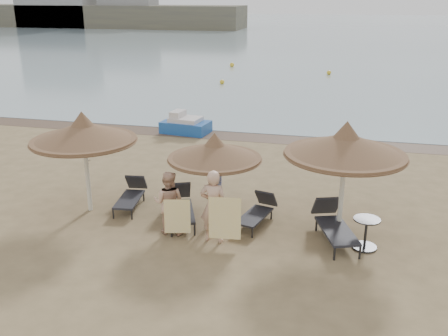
# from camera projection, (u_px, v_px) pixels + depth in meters

# --- Properties ---
(ground) EXTENTS (160.00, 160.00, 0.00)m
(ground) POSITION_uv_depth(u_px,v_px,m) (199.00, 230.00, 13.48)
(ground) COLOR #8C7550
(ground) RESTS_ON ground
(sea) EXTENTS (200.00, 140.00, 0.03)m
(sea) POSITION_uv_depth(u_px,v_px,m) (328.00, 30.00, 86.84)
(sea) COLOR gray
(sea) RESTS_ON ground
(wet_sand_strip) EXTENTS (200.00, 1.60, 0.01)m
(wet_sand_strip) POSITION_uv_depth(u_px,v_px,m) (259.00, 137.00, 22.10)
(wet_sand_strip) COLOR brown
(wet_sand_strip) RESTS_ON ground
(far_shore) EXTENTS (150.00, 54.80, 12.00)m
(far_shore) POSITION_uv_depth(u_px,v_px,m) (187.00, 12.00, 89.48)
(far_shore) COLOR brown
(far_shore) RESTS_ON ground
(palapa_left) EXTENTS (2.99, 2.99, 2.97)m
(palapa_left) POSITION_uv_depth(u_px,v_px,m) (83.00, 132.00, 13.93)
(palapa_left) COLOR silver
(palapa_left) RESTS_ON ground
(palapa_center) EXTENTS (2.57, 2.57, 2.55)m
(palapa_center) POSITION_uv_depth(u_px,v_px,m) (215.00, 151.00, 13.37)
(palapa_center) COLOR silver
(palapa_center) RESTS_ON ground
(palapa_right) EXTENTS (3.10, 3.10, 3.07)m
(palapa_right) POSITION_uv_depth(u_px,v_px,m) (346.00, 145.00, 12.46)
(palapa_right) COLOR silver
(palapa_right) RESTS_ON ground
(lounger_far_left) EXTENTS (0.83, 1.85, 0.80)m
(lounger_far_left) POSITION_uv_depth(u_px,v_px,m) (131.00, 194.00, 14.90)
(lounger_far_left) COLOR #242426
(lounger_far_left) RESTS_ON ground
(lounger_near_left) EXTENTS (1.36, 2.12, 0.90)m
(lounger_near_left) POSITION_uv_depth(u_px,v_px,m) (180.00, 205.00, 14.01)
(lounger_near_left) COLOR #242426
(lounger_near_left) RESTS_ON ground
(lounger_near_right) EXTENTS (0.97, 1.80, 0.77)m
(lounger_near_right) POSITION_uv_depth(u_px,v_px,m) (258.00, 211.00, 13.81)
(lounger_near_right) COLOR #242426
(lounger_near_right) RESTS_ON ground
(lounger_far_right) EXTENTS (1.34, 2.19, 0.93)m
(lounger_far_right) POSITION_uv_depth(u_px,v_px,m) (334.00, 223.00, 12.89)
(lounger_far_right) COLOR #242426
(lounger_far_right) RESTS_ON ground
(side_table) EXTENTS (0.66, 0.66, 0.80)m
(side_table) POSITION_uv_depth(u_px,v_px,m) (366.00, 234.00, 12.40)
(side_table) COLOR #242426
(side_table) RESTS_ON ground
(person_left) EXTENTS (0.94, 0.63, 1.99)m
(person_left) POSITION_uv_depth(u_px,v_px,m) (168.00, 198.00, 13.02)
(person_left) COLOR #D9A98C
(person_left) RESTS_ON ground
(person_right) EXTENTS (1.05, 0.70, 2.24)m
(person_right) POSITION_uv_depth(u_px,v_px,m) (214.00, 201.00, 12.52)
(person_right) COLOR #D9A98C
(person_right) RESTS_ON ground
(towel_left) EXTENTS (0.66, 0.18, 0.94)m
(towel_left) POSITION_uv_depth(u_px,v_px,m) (177.00, 216.00, 12.74)
(towel_left) COLOR yellow
(towel_left) RESTS_ON ground
(towel_right) EXTENTS (0.80, 0.12, 1.13)m
(towel_right) POSITION_uv_depth(u_px,v_px,m) (225.00, 218.00, 12.32)
(towel_right) COLOR yellow
(towel_right) RESTS_ON ground
(bag_patterned) EXTENTS (0.28, 0.10, 0.36)m
(bag_patterned) POSITION_uv_depth(u_px,v_px,m) (216.00, 179.00, 13.82)
(bag_patterned) COLOR silver
(bag_patterned) RESTS_ON ground
(bag_dark) EXTENTS (0.23, 0.15, 0.31)m
(bag_dark) POSITION_uv_depth(u_px,v_px,m) (213.00, 188.00, 13.56)
(bag_dark) COLOR black
(bag_dark) RESTS_ON ground
(pedal_boat) EXTENTS (2.28, 1.53, 0.99)m
(pedal_boat) POSITION_uv_depth(u_px,v_px,m) (185.00, 125.00, 22.75)
(pedal_boat) COLOR #1B4FA0
(pedal_boat) RESTS_ON ground
(buoy_left) EXTENTS (0.33, 0.33, 0.33)m
(buoy_left) POSITION_uv_depth(u_px,v_px,m) (222.00, 82.00, 35.00)
(buoy_left) COLOR yellow
(buoy_left) RESTS_ON ground
(buoy_mid) EXTENTS (0.35, 0.35, 0.35)m
(buoy_mid) POSITION_uv_depth(u_px,v_px,m) (329.00, 73.00, 39.06)
(buoy_mid) COLOR yellow
(buoy_mid) RESTS_ON ground
(buoy_extra) EXTENTS (0.38, 0.38, 0.38)m
(buoy_extra) POSITION_uv_depth(u_px,v_px,m) (232.00, 65.00, 43.18)
(buoy_extra) COLOR yellow
(buoy_extra) RESTS_ON ground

